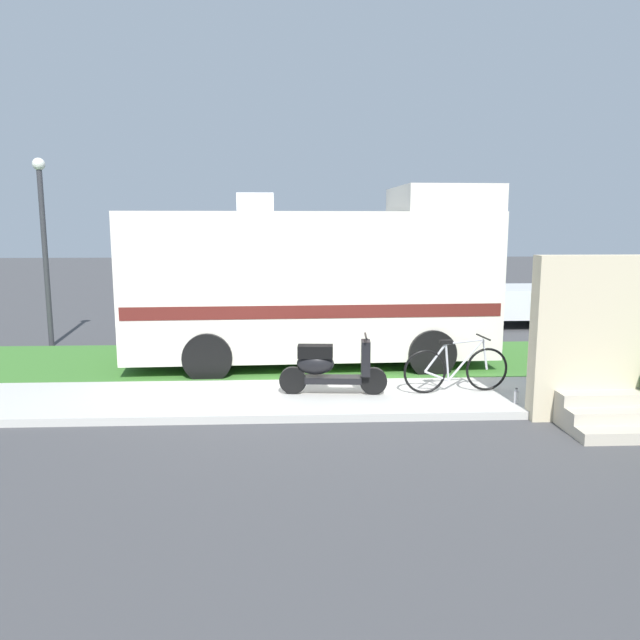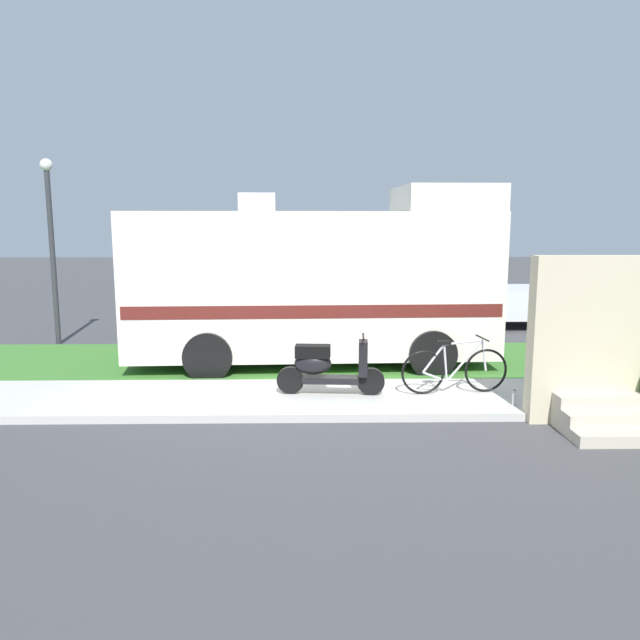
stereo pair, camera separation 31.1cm
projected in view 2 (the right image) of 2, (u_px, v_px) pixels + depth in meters
ground_plane at (317, 383)px, 10.86m from camera, size 80.00×80.00×0.00m
sidewalk at (318, 399)px, 9.67m from camera, size 24.00×2.00×0.12m
grass_strip at (316, 362)px, 12.34m from camera, size 24.00×3.40×0.08m
motorhome_rv at (317, 282)px, 12.00m from camera, size 7.14×2.77×3.55m
scooter at (326, 366)px, 9.67m from camera, size 1.74×0.50×0.97m
bicycle at (455, 369)px, 9.73m from camera, size 1.76×0.52×0.91m
pickup_truck_near at (476, 291)px, 16.68m from camera, size 5.32×2.15×1.88m
porch_steps at (602, 358)px, 8.52m from camera, size 2.00×1.26×2.40m
bottle_green at (514, 398)px, 9.14m from camera, size 0.07×0.07×0.24m
street_lamp_post at (51, 234)px, 13.89m from camera, size 0.28×0.28×4.29m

